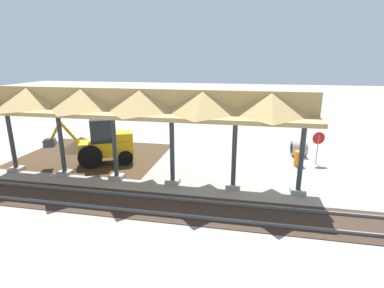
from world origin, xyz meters
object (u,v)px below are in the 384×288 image
concrete_pipe (299,148)px  backhoe (104,143)px  stop_sign (318,141)px  traffic_barrel (299,158)px

concrete_pipe → backhoe: bearing=17.7°
backhoe → concrete_pipe: size_ratio=4.58×
stop_sign → traffic_barrel: bearing=28.9°
concrete_pipe → stop_sign: bearing=122.9°
stop_sign → backhoe: size_ratio=0.39×
backhoe → traffic_barrel: bearing=-171.0°
stop_sign → concrete_pipe: (0.88, -1.35, -0.92)m
stop_sign → traffic_barrel: size_ratio=2.22×
traffic_barrel → stop_sign: bearing=-151.1°
stop_sign → backhoe: 13.20m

